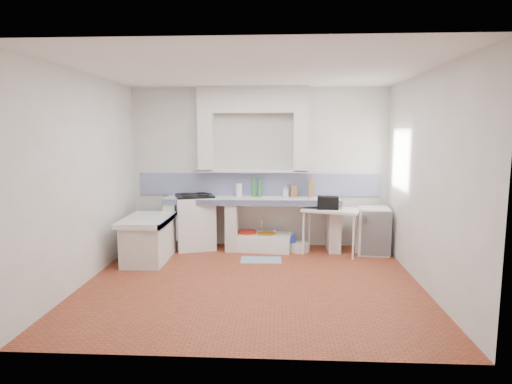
{
  "coord_description": "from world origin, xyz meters",
  "views": [
    {
      "loc": [
        0.35,
        -5.63,
        2.01
      ],
      "look_at": [
        0.0,
        1.0,
        1.1
      ],
      "focal_mm": 30.25,
      "sensor_mm": 36.0,
      "label": 1
    }
  ],
  "objects_px": {
    "stove": "(195,222)",
    "fridge": "(373,231)",
    "side_table": "(330,231)",
    "sink": "(261,242)"
  },
  "relations": [
    {
      "from": "stove",
      "to": "side_table",
      "type": "height_order",
      "value": "stove"
    },
    {
      "from": "stove",
      "to": "side_table",
      "type": "xyz_separation_m",
      "value": [
        2.33,
        -0.24,
        -0.08
      ]
    },
    {
      "from": "stove",
      "to": "fridge",
      "type": "distance_m",
      "value": 3.05
    },
    {
      "from": "side_table",
      "to": "stove",
      "type": "bearing_deg",
      "value": -168.58
    },
    {
      "from": "side_table",
      "to": "fridge",
      "type": "relative_size",
      "value": 1.18
    },
    {
      "from": "stove",
      "to": "sink",
      "type": "xyz_separation_m",
      "value": [
        1.16,
        -0.04,
        -0.33
      ]
    },
    {
      "from": "fridge",
      "to": "sink",
      "type": "bearing_deg",
      "value": -178.3
    },
    {
      "from": "stove",
      "to": "side_table",
      "type": "bearing_deg",
      "value": -24.45
    },
    {
      "from": "sink",
      "to": "fridge",
      "type": "relative_size",
      "value": 1.33
    },
    {
      "from": "side_table",
      "to": "fridge",
      "type": "distance_m",
      "value": 0.72
    }
  ]
}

